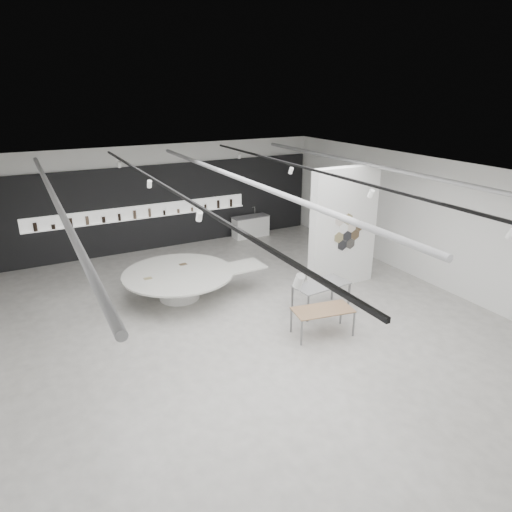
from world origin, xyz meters
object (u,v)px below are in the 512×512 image
sample_table_stone (321,286)px  kitchen_counter (251,226)px  partition_column (343,228)px  display_island (181,281)px  sample_table_wood (323,311)px

sample_table_stone → kitchen_counter: size_ratio=1.04×
partition_column → kitchen_counter: (-0.26, 5.52, -1.37)m
sample_table_stone → kitchen_counter: 6.82m
sample_table_stone → display_island: bearing=140.9°
partition_column → display_island: (-4.63, 1.33, -1.28)m
sample_table_wood → sample_table_stone: size_ratio=0.98×
sample_table_wood → kitchen_counter: kitchen_counter is taller
display_island → sample_table_wood: size_ratio=2.65×
sample_table_wood → sample_table_stone: (0.72, 1.07, 0.08)m
sample_table_wood → sample_table_stone: 1.30m
display_island → sample_table_stone: bearing=-41.0°
partition_column → sample_table_stone: (-1.56, -1.17, -1.09)m
sample_table_wood → kitchen_counter: (2.02, 7.76, -0.20)m
display_island → sample_table_wood: (2.35, -3.57, 0.11)m
display_island → kitchen_counter: kitchen_counter is taller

